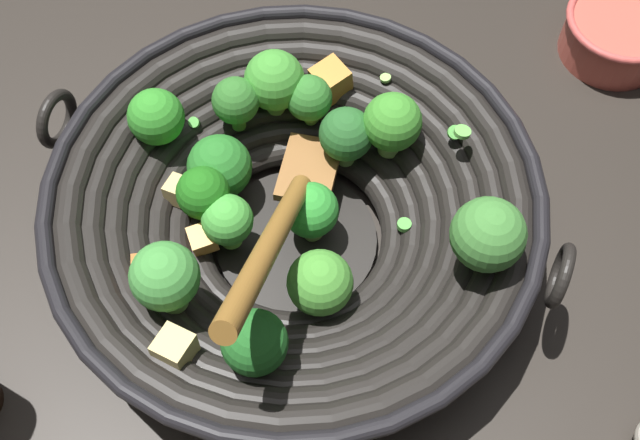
% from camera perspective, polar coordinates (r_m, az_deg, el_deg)
% --- Properties ---
extents(ground_plane, '(4.00, 4.00, 0.00)m').
position_cam_1_polar(ground_plane, '(0.70, -1.77, -1.77)').
color(ground_plane, '#28231E').
extents(wok, '(0.42, 0.46, 0.21)m').
position_cam_1_polar(wok, '(0.65, -2.01, 0.92)').
color(wok, black).
rests_on(wok, ground).
extents(prep_bowl, '(0.12, 0.12, 0.05)m').
position_cam_1_polar(prep_bowl, '(0.88, 21.40, 12.87)').
color(prep_bowl, '#D15647').
rests_on(prep_bowl, ground).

